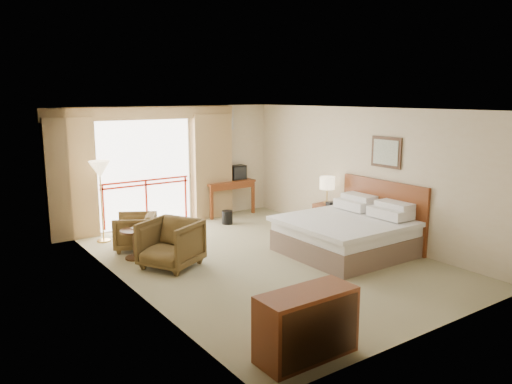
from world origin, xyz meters
TOP-DOWN VIEW (x-y plane):
  - floor at (0.00, 0.00)m, footprint 7.00×7.00m
  - ceiling at (0.00, 0.00)m, footprint 7.00×7.00m
  - wall_back at (0.00, 3.50)m, footprint 5.00×0.00m
  - wall_front at (0.00, -3.50)m, footprint 5.00×0.00m
  - wall_left at (-2.50, 0.00)m, footprint 0.00×7.00m
  - wall_right at (2.50, 0.00)m, footprint 0.00×7.00m
  - balcony_door at (-0.80, 3.48)m, footprint 2.40×0.00m
  - balcony_railing at (-0.80, 3.46)m, footprint 2.09×0.03m
  - curtain_left at (-2.45, 3.35)m, footprint 1.00×0.26m
  - curtain_right at (0.85, 3.35)m, footprint 1.00×0.26m
  - valance at (-0.80, 3.38)m, footprint 4.40×0.22m
  - hvac_vent at (1.30, 3.47)m, footprint 0.50×0.04m
  - bed at (1.50, -0.60)m, footprint 2.13×2.06m
  - headboard at (2.46, -0.60)m, footprint 0.06×2.10m
  - framed_art at (2.47, -0.60)m, footprint 0.04×0.72m
  - nightstand at (2.17, 0.66)m, footprint 0.48×0.56m
  - table_lamp at (2.17, 0.71)m, footprint 0.32×0.32m
  - phone at (2.12, 0.51)m, footprint 0.20×0.16m
  - desk at (1.30, 3.45)m, footprint 1.31×0.63m
  - tv at (1.60, 3.38)m, footprint 0.40×0.32m
  - coffee_maker at (0.95, 3.39)m, footprint 0.17×0.17m
  - cup at (1.10, 3.34)m, footprint 0.07×0.07m
  - wastebasket at (0.79, 2.55)m, footprint 0.26×0.26m
  - armchair_far at (-1.69, 1.91)m, footprint 1.03×1.03m
  - armchair_near at (-1.56, 0.59)m, footprint 1.23×1.22m
  - side_table at (-1.92, 1.36)m, footprint 0.50×0.50m
  - book at (-1.92, 1.36)m, footprint 0.21×0.24m
  - floor_lamp at (-2.03, 2.80)m, footprint 0.42×0.42m
  - dresser at (-1.63, -3.08)m, footprint 1.18×0.50m

SIDE VIEW (x-z plane):
  - floor at x=0.00m, z-range 0.00..0.00m
  - armchair_far at x=-1.69m, z-range -0.35..0.35m
  - armchair_near at x=-1.56m, z-range -0.42..0.42m
  - wastebasket at x=0.79m, z-range 0.00..0.31m
  - nightstand at x=2.17m, z-range 0.00..0.64m
  - side_table at x=-1.92m, z-range 0.10..0.65m
  - bed at x=1.50m, z-range -0.11..0.86m
  - dresser at x=-1.63m, z-range 0.00..0.79m
  - book at x=-1.92m, z-range 0.54..0.56m
  - headboard at x=2.46m, z-range 0.00..1.30m
  - desk at x=1.30m, z-range 0.24..1.10m
  - phone at x=2.12m, z-range 0.64..0.72m
  - balcony_railing at x=-0.80m, z-range 0.30..1.32m
  - cup at x=1.10m, z-range 0.85..0.94m
  - coffee_maker at x=0.95m, z-range 0.85..1.14m
  - tv at x=1.60m, z-range 0.85..1.21m
  - table_lamp at x=2.17m, z-range 0.79..1.37m
  - balcony_door at x=-0.80m, z-range 0.00..2.40m
  - curtain_left at x=-2.45m, z-range 0.00..2.50m
  - curtain_right at x=0.85m, z-range 0.00..2.50m
  - wall_left at x=-2.50m, z-range -2.15..4.85m
  - wall_right at x=2.50m, z-range -2.15..4.85m
  - wall_back at x=0.00m, z-range -1.15..3.85m
  - wall_front at x=0.00m, z-range -1.15..3.85m
  - floor_lamp at x=-2.03m, z-range 0.60..2.25m
  - framed_art at x=2.47m, z-range 1.55..2.15m
  - hvac_vent at x=1.30m, z-range 2.10..2.60m
  - valance at x=-0.80m, z-range 2.41..2.69m
  - ceiling at x=0.00m, z-range 2.70..2.70m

